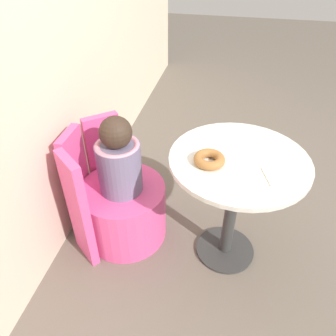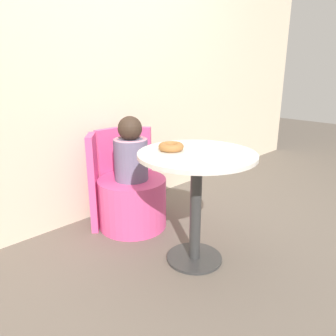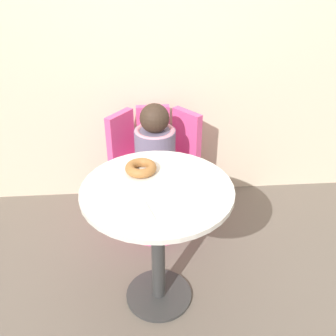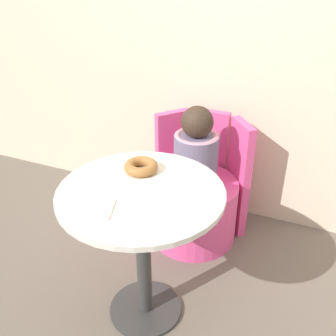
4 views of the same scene
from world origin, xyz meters
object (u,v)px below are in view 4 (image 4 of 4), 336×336
donut (141,167)px  tub_chair (194,210)px  round_table (142,222)px  child_figure (196,151)px

donut → tub_chair: bearing=79.9°
round_table → donut: donut is taller
round_table → donut: size_ratio=4.69×
round_table → tub_chair: size_ratio=1.38×
round_table → tub_chair: 0.75m
tub_chair → child_figure: child_figure is taller
round_table → donut: 0.25m
child_figure → donut: size_ratio=3.11×
donut → child_figure: bearing=79.9°
tub_chair → donut: bearing=-100.1°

